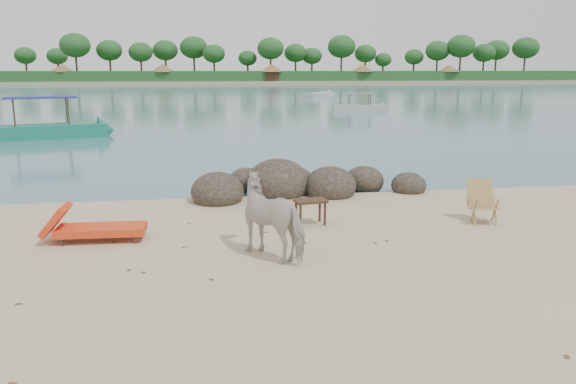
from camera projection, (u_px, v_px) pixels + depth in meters
The scene contains 12 objects.
water at pixel (206, 90), 96.34m from camera, with size 400.00×400.00×0.00m, color #3B6A76.
far_shore at pixel (203, 81), 173.58m from camera, with size 420.00×90.00×1.40m, color tan.
far_scenery at pixel (203, 71), 140.76m from camera, with size 420.00×18.00×9.50m.
boulders at pixel (293, 185), 15.64m from camera, with size 6.58×3.14×1.31m.
cow at pixel (276, 218), 10.31m from camera, with size 0.80×1.76×1.49m, color beige.
side_table at pixel (310, 213), 12.45m from camera, with size 0.70×0.45×0.56m, color #311C13, non-canonical shape.
lounge_chair at pixel (101, 226), 11.29m from camera, with size 2.17×0.76×0.65m, color #EF441C, non-canonical shape.
deck_chair at pixel (485, 203), 12.52m from camera, with size 0.61×0.68×0.96m, color tan, non-canonical shape.
boat_near at pixel (40, 104), 28.51m from camera, with size 7.04×1.58×3.42m, color #16765E, non-canonical shape.
boat_mid at pixel (360, 96), 48.15m from camera, with size 4.91×1.10×2.41m, color #B4B3AF, non-canonical shape.
boat_far at pixel (320, 94), 71.75m from camera, with size 6.11×1.37×0.71m, color #B4B5B0, non-canonical shape.
dead_leaves at pixel (196, 274), 9.52m from camera, with size 7.12×6.98×0.00m.
Camera 1 is at (-0.96, -8.88, 3.41)m, focal length 35.00 mm.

